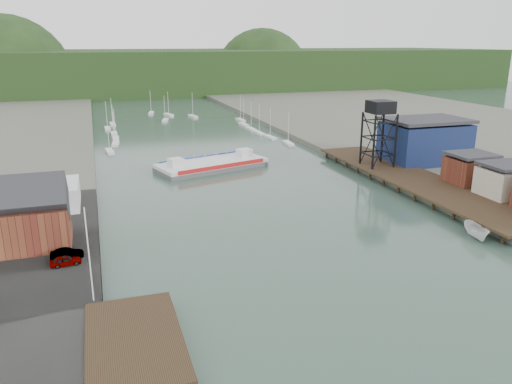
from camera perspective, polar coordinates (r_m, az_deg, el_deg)
ground at (r=65.22m, az=13.35°, el=-12.91°), size 600.00×600.00×0.00m
east_land at (r=180.12m, az=25.60°, el=5.03°), size 120.00×400.00×3.20m
west_quay at (r=75.10m, az=-23.48°, el=-9.08°), size 16.00×80.00×1.60m
west_stage at (r=56.97m, az=-13.68°, el=-16.63°), size 10.00×18.00×1.80m
east_pier at (r=118.80m, az=17.64°, el=1.45°), size 14.00×70.00×2.45m
harbor_building at (r=82.67m, az=-24.72°, el=-2.92°), size 12.20×8.20×8.90m
white_shed at (r=102.54m, az=-24.55°, el=-0.56°), size 18.00×12.00×4.50m
flagpole at (r=62.69m, az=-18.55°, el=-6.86°), size 0.16×0.16×12.00m
lift_tower at (r=125.66m, az=14.03°, el=8.96°), size 6.50×6.50×16.00m
blue_shed at (r=137.01m, az=18.71°, el=5.55°), size 20.50×14.50×11.30m
marina_sailboats at (r=191.39m, az=-8.46°, el=7.22°), size 57.71×92.65×0.90m
distant_hills at (r=350.80m, az=-13.88°, el=12.90°), size 500.00×120.00×80.00m
chain_ferry at (r=130.12m, az=-5.09°, el=3.16°), size 30.15×18.79×4.05m
motorboat at (r=91.58m, az=23.88°, el=-4.16°), size 3.95×7.01×2.56m
car_west_a at (r=75.60m, az=-20.95°, el=-7.34°), size 4.41×2.25×1.44m
car_west_b at (r=77.80m, az=-20.80°, el=-6.60°), size 4.58×1.60×1.51m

